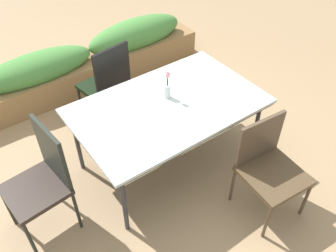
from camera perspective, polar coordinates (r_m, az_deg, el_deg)
The scene contains 7 objects.
ground_plane at distance 3.72m, azimuth -1.62°, elevation -5.53°, with size 12.00×12.00×0.00m, color #9E7F5B.
dining_table at distance 3.25m, azimuth 0.00°, elevation 2.85°, with size 1.69×1.05×0.74m.
chair_near_right at distance 3.14m, azimuth 15.55°, elevation -5.81°, with size 0.52×0.52×0.88m.
chair_end_left at distance 3.00m, azimuth -19.24°, elevation -7.67°, with size 0.49×0.49×1.02m.
chair_far_side at distance 3.90m, azimuth -9.56°, elevation 6.86°, with size 0.51×0.51×0.99m.
flower_vase at distance 3.23m, azimuth -0.08°, elevation 6.34°, with size 0.06×0.06×0.28m.
planter_box at distance 4.73m, azimuth -11.91°, elevation 10.13°, with size 3.01×0.49×0.67m.
Camera 1 is at (-1.39, -2.09, 2.75)m, focal length 38.51 mm.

